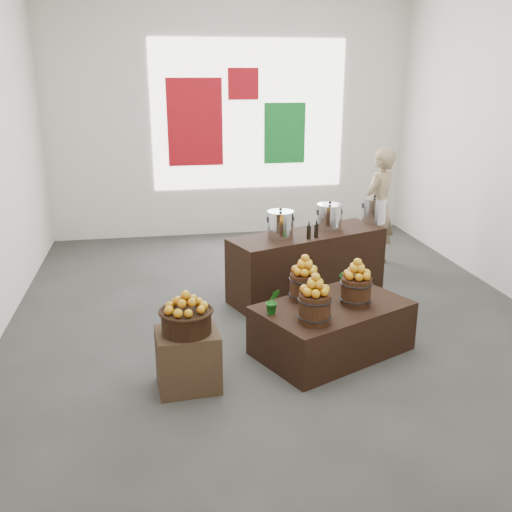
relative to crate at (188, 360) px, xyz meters
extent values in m
plane|color=#3B3C39|center=(1.09, 1.52, -0.27)|extent=(7.00, 7.00, 0.00)
cube|color=silver|center=(1.09, 5.02, 1.73)|extent=(6.00, 0.04, 4.00)
cube|color=white|center=(1.39, 5.00, 1.73)|extent=(3.20, 0.02, 2.40)
cube|color=#A80C16|center=(0.49, 4.99, 1.63)|extent=(0.90, 0.04, 1.40)
cube|color=#137E2A|center=(1.99, 4.99, 1.43)|extent=(0.70, 0.04, 1.00)
cube|color=#A80C16|center=(1.29, 4.99, 2.23)|extent=(0.50, 0.04, 0.50)
cube|color=#43321F|center=(0.00, 0.00, 0.00)|extent=(0.57, 0.48, 0.54)
cylinder|color=black|center=(0.00, 0.00, 0.37)|extent=(0.43, 0.43, 0.20)
cube|color=black|center=(1.46, 0.43, -0.02)|extent=(1.71, 1.43, 0.51)
cylinder|color=#391C0F|center=(1.16, 0.08, 0.37)|extent=(0.29, 0.29, 0.27)
cylinder|color=#391C0F|center=(1.68, 0.41, 0.37)|extent=(0.29, 0.29, 0.27)
cylinder|color=#391C0F|center=(1.21, 0.62, 0.37)|extent=(0.29, 0.29, 0.27)
imported|color=#125913|center=(1.73, 0.81, 0.36)|extent=(0.22, 0.19, 0.24)
imported|color=#125913|center=(0.83, 0.32, 0.36)|extent=(0.15, 0.12, 0.25)
cube|color=black|center=(1.61, 1.95, 0.14)|extent=(2.08, 1.28, 0.81)
cylinder|color=silver|center=(1.23, 1.81, 0.69)|extent=(0.31, 0.31, 0.31)
cylinder|color=silver|center=(1.90, 2.05, 0.69)|extent=(0.31, 0.31, 0.31)
cylinder|color=silver|center=(2.58, 2.30, 0.69)|extent=(0.31, 0.31, 0.31)
imported|color=#947D5B|center=(2.91, 2.96, 0.58)|extent=(0.74, 0.71, 1.70)
camera|label=1|loc=(-0.20, -4.53, 2.42)|focal=40.00mm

